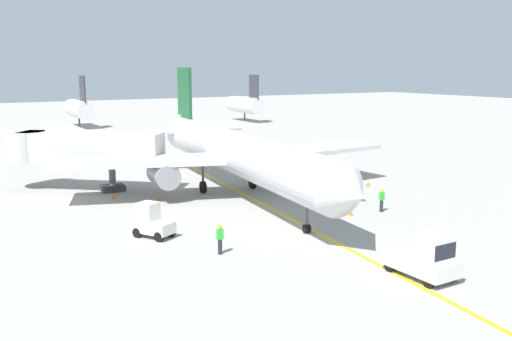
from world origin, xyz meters
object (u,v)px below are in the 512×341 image
object	(u,v)px
airliner	(234,152)
safety_cone_nose_right	(368,184)
safety_cone_nose_left	(114,196)
safety_cone_wingtip_left	(351,212)
safety_cone_wingtip_right	(160,197)
belt_loader_forward_hold	(341,187)
baggage_tug_near_wing	(152,222)
ground_crew_marshaller	(382,199)
ground_crew_wing_walker	(220,238)
pushback_tug	(424,258)
jet_bridge	(75,148)

from	to	relation	value
airliner	safety_cone_nose_right	distance (m)	12.20
airliner	safety_cone_nose_left	bearing A→B (deg)	159.36
safety_cone_wingtip_left	safety_cone_wingtip_right	distance (m)	14.79
airliner	safety_cone_nose_left	distance (m)	10.08
belt_loader_forward_hold	safety_cone_nose_right	bearing A→B (deg)	22.15
baggage_tug_near_wing	safety_cone_wingtip_left	distance (m)	13.84
baggage_tug_near_wing	safety_cone_wingtip_left	bearing A→B (deg)	-8.66
airliner	safety_cone_wingtip_left	distance (m)	11.17
safety_cone_nose_left	ground_crew_marshaller	bearing A→B (deg)	-41.86
safety_cone_wingtip_left	safety_cone_wingtip_right	world-z (taller)	same
ground_crew_marshaller	ground_crew_wing_walker	size ratio (longest dim) A/B	1.00
safety_cone_nose_left	safety_cone_nose_right	xyz separation A→B (m)	(20.29, -6.54, 0.00)
safety_cone_nose_left	safety_cone_wingtip_left	bearing A→B (deg)	-46.41
ground_crew_marshaller	safety_cone_wingtip_right	distance (m)	16.79
pushback_tug	belt_loader_forward_hold	bearing A→B (deg)	64.64
airliner	jet_bridge	world-z (taller)	airliner
safety_cone_wingtip_left	safety_cone_nose_left	bearing A→B (deg)	133.59
airliner	pushback_tug	bearing A→B (deg)	-92.05
safety_cone_nose_right	safety_cone_wingtip_left	distance (m)	10.19
airliner	belt_loader_forward_hold	bearing A→B (deg)	-36.13
ground_crew_marshaller	safety_cone_nose_left	world-z (taller)	ground_crew_marshaller
airliner	jet_bridge	bearing A→B (deg)	143.00
pushback_tug	safety_cone_wingtip_left	xyz separation A→B (m)	(4.54, 11.04, -0.77)
airliner	ground_crew_marshaller	xyz separation A→B (m)	(6.31, -10.30, -2.51)
ground_crew_marshaller	safety_cone_wingtip_left	xyz separation A→B (m)	(-2.53, 0.30, -0.69)
safety_cone_nose_left	ground_crew_wing_walker	bearing A→B (deg)	-85.86
airliner	ground_crew_wing_walker	xyz separation A→B (m)	(-7.77, -12.89, -2.51)
ground_crew_wing_walker	safety_cone_nose_right	distance (m)	21.46
belt_loader_forward_hold	safety_cone_nose_right	distance (m)	4.88
pushback_tug	safety_cone_nose_right	world-z (taller)	pushback_tug
airliner	safety_cone_wingtip_left	xyz separation A→B (m)	(3.79, -10.01, -3.20)
pushback_tug	safety_cone_nose_left	world-z (taller)	pushback_tug
belt_loader_forward_hold	safety_cone_nose_left	xyz separation A→B (m)	(-15.80, 8.37, -0.56)
pushback_tug	safety_cone_wingtip_right	size ratio (longest dim) A/B	8.28
ground_crew_wing_walker	safety_cone_nose_right	world-z (taller)	ground_crew_wing_walker
safety_cone_nose_right	airliner	bearing A→B (deg)	164.37
pushback_tug	baggage_tug_near_wing	distance (m)	15.98
ground_crew_marshaller	safety_cone_wingtip_left	size ratio (longest dim) A/B	3.86
ground_crew_marshaller	airliner	bearing A→B (deg)	121.49
baggage_tug_near_wing	airliner	bearing A→B (deg)	38.76
ground_crew_wing_walker	safety_cone_wingtip_left	bearing A→B (deg)	14.03
baggage_tug_near_wing	ground_crew_wing_walker	size ratio (longest dim) A/B	1.61
airliner	safety_cone_wingtip_right	size ratio (longest dim) A/B	80.31
jet_bridge	safety_cone_nose_right	world-z (taller)	jet_bridge
safety_cone_wingtip_left	belt_loader_forward_hold	bearing A→B (deg)	58.52
belt_loader_forward_hold	safety_cone_wingtip_left	world-z (taller)	belt_loader_forward_hold
airliner	safety_cone_wingtip_left	size ratio (longest dim) A/B	80.31
pushback_tug	ground_crew_wing_walker	xyz separation A→B (m)	(-7.02, 8.15, -0.08)
belt_loader_forward_hold	ground_crew_marshaller	distance (m)	5.33
ground_crew_wing_walker	safety_cone_nose_left	world-z (taller)	ground_crew_wing_walker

